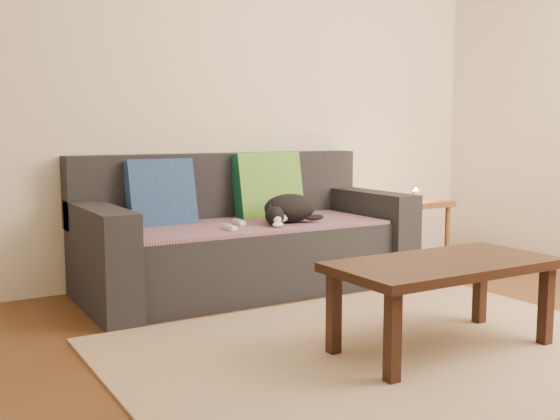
{
  "coord_description": "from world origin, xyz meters",
  "views": [
    {
      "loc": [
        -1.93,
        -2.14,
        1.02
      ],
      "look_at": [
        0.05,
        1.2,
        0.55
      ],
      "focal_mm": 42.0,
      "sensor_mm": 36.0,
      "label": 1
    }
  ],
  "objects": [
    {
      "name": "ground",
      "position": [
        0.0,
        0.0,
        0.0
      ],
      "size": [
        4.5,
        4.5,
        0.0
      ],
      "primitive_type": "plane",
      "color": "brown",
      "rests_on": "ground"
    },
    {
      "name": "wii_remote_b",
      "position": [
        -0.1,
        1.45,
        0.46
      ],
      "size": [
        0.06,
        0.15,
        0.03
      ],
      "primitive_type": "cube",
      "rotation": [
        0.0,
        0.0,
        1.41
      ],
      "color": "white",
      "rests_on": "throw_blanket"
    },
    {
      "name": "sofa",
      "position": [
        0.0,
        1.57,
        0.31
      ],
      "size": [
        2.1,
        0.94,
        0.87
      ],
      "color": "#232328",
      "rests_on": "ground"
    },
    {
      "name": "wii_remote_a",
      "position": [
        -0.24,
        1.29,
        0.46
      ],
      "size": [
        0.04,
        0.15,
        0.03
      ],
      "primitive_type": "cube",
      "rotation": [
        0.0,
        0.0,
        1.52
      ],
      "color": "white",
      "rests_on": "throw_blanket"
    },
    {
      "name": "coffee_table",
      "position": [
        0.23,
        0.02,
        0.37
      ],
      "size": [
        1.07,
        0.54,
        0.43
      ],
      "color": "black",
      "rests_on": "rug"
    },
    {
      "name": "cat",
      "position": [
        0.22,
        1.38,
        0.53
      ],
      "size": [
        0.43,
        0.31,
        0.18
      ],
      "rotation": [
        0.0,
        0.0,
        -0.09
      ],
      "color": "black",
      "rests_on": "throw_blanket"
    },
    {
      "name": "side_table",
      "position": [
        1.37,
        1.47,
        0.42
      ],
      "size": [
        0.41,
        0.41,
        0.51
      ],
      "color": "brown",
      "rests_on": "ground"
    },
    {
      "name": "rug",
      "position": [
        0.0,
        0.15,
        0.01
      ],
      "size": [
        2.5,
        1.8,
        0.01
      ],
      "primitive_type": "cube",
      "color": "tan",
      "rests_on": "ground"
    },
    {
      "name": "candle",
      "position": [
        1.37,
        1.47,
        0.55
      ],
      "size": [
        0.06,
        0.06,
        0.09
      ],
      "color": "beige",
      "rests_on": "side_table"
    },
    {
      "name": "cushion_navy",
      "position": [
        -0.5,
        1.74,
        0.63
      ],
      "size": [
        0.42,
        0.19,
        0.44
      ],
      "primitive_type": "cube",
      "rotation": [
        -0.22,
        0.0,
        0.0
      ],
      "color": "navy",
      "rests_on": "throw_blanket"
    },
    {
      "name": "throw_blanket",
      "position": [
        0.0,
        1.48,
        0.43
      ],
      "size": [
        1.66,
        0.74,
        0.02
      ],
      "primitive_type": "cube",
      "color": "#3C2648",
      "rests_on": "sofa"
    },
    {
      "name": "back_wall",
      "position": [
        0.0,
        2.0,
        1.3
      ],
      "size": [
        4.5,
        0.04,
        2.6
      ],
      "primitive_type": "cube",
      "color": "beige",
      "rests_on": "ground"
    },
    {
      "name": "cushion_green",
      "position": [
        0.28,
        1.74,
        0.63
      ],
      "size": [
        0.48,
        0.21,
        0.49
      ],
      "primitive_type": "cube",
      "rotation": [
        -0.19,
        0.0,
        0.0
      ],
      "color": "#0C5032",
      "rests_on": "throw_blanket"
    }
  ]
}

